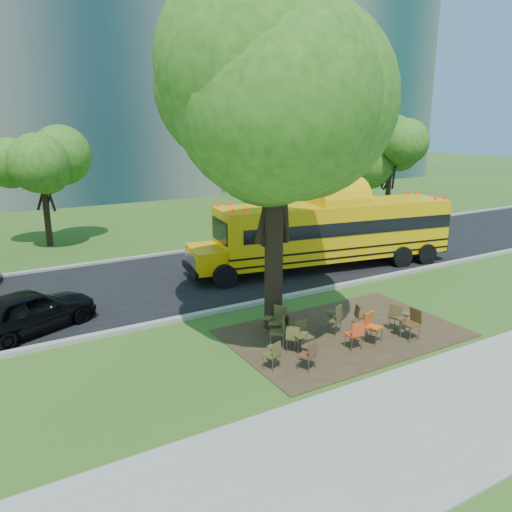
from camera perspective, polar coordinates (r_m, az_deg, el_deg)
ground at (r=15.48m, az=5.95°, el=-8.91°), size 160.00×160.00×0.00m
sidewalk at (r=12.28m, az=20.41°, el=-16.55°), size 60.00×4.00×0.04m
dirt_patch at (r=15.69m, az=10.03°, el=-8.66°), size 7.00×4.50×0.03m
asphalt_road at (r=21.15m, az=-5.27°, el=-2.18°), size 80.00×8.00×0.04m
kerb_near at (r=17.77m, az=0.24°, el=-5.34°), size 80.00×0.25×0.14m
kerb_far at (r=24.78m, az=-9.31°, el=0.38°), size 80.00×0.25×0.14m
building_right at (r=59.40m, az=3.28°, el=21.07°), size 30.00×16.00×25.00m
bg_tree_2 at (r=27.65m, az=-23.33°, el=9.60°), size 4.80×4.80×6.62m
bg_tree_3 at (r=30.25m, az=2.80°, el=12.70°), size 5.60×5.60×7.84m
bg_tree_4 at (r=34.57m, az=15.15°, el=11.36°), size 5.00×5.00×6.85m
main_tree at (r=14.58m, az=2.19°, el=14.66°), size 7.20×7.20×9.78m
school_bus at (r=22.18m, az=8.72°, el=2.90°), size 11.96×4.33×2.87m
chair_0 at (r=13.19m, az=2.03°, el=-10.93°), size 0.54×0.61×0.79m
chair_1 at (r=14.07m, az=4.45°, el=-9.10°), size 0.71×0.57×0.84m
chair_2 at (r=13.22m, az=6.07°, el=-10.89°), size 0.55×0.64×0.81m
chair_3 at (r=14.16m, az=5.24°, el=-8.79°), size 0.59×0.56×0.91m
chair_4 at (r=14.51m, az=11.33°, el=-8.52°), size 0.60×0.51×0.87m
chair_5 at (r=15.03m, az=13.11°, el=-7.64°), size 0.63×0.69×0.92m
chair_6 at (r=15.57m, az=17.35°, el=-7.05°), size 0.56×0.62×0.96m
chair_7 at (r=15.99m, az=15.89°, el=-6.49°), size 0.66×0.61×0.90m
chair_8 at (r=14.39m, az=2.74°, el=-8.24°), size 0.64×0.80×0.94m
chair_9 at (r=15.10m, az=2.54°, el=-7.07°), size 0.79×0.63×0.94m
chair_10 at (r=14.63m, az=3.96°, el=-7.81°), size 0.56×0.71×0.96m
chair_11 at (r=15.35m, az=9.00°, el=-6.84°), size 0.64×0.79×0.96m
chair_12 at (r=15.93m, az=11.90°, el=-6.56°), size 0.50×0.63×0.78m
black_car at (r=16.78m, az=-24.57°, el=-5.75°), size 4.42×3.18×1.40m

